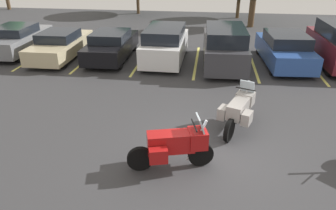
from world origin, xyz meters
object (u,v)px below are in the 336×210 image
Objects in this scene: car_white at (165,44)px; car_blue at (284,49)px; motorcycle_second at (239,109)px; car_black at (112,45)px; car_champagne at (61,45)px; motorcycle_touring at (175,145)px; car_grey at (18,39)px; car_charcoal at (224,47)px.

car_white reaches higher than car_blue.
car_black is (-5.87, 6.35, 0.04)m from motorcycle_second.
motorcycle_second is 0.45× the size of car_champagne.
car_white is (5.33, 0.07, 0.21)m from car_champagne.
motorcycle_touring reaches higher than car_champagne.
car_champagne is at bearing -176.02° from car_black.
car_grey is 0.99× the size of car_black.
car_white is at bearing 0.73° from car_champagne.
car_black is 0.96× the size of car_blue.
car_champagne is 8.16m from car_charcoal.
car_blue is (13.60, -0.16, 0.01)m from car_grey.
car_blue is (4.24, 8.76, 0.07)m from motorcycle_touring.
car_charcoal is at bearing 93.09° from motorcycle_second.
motorcycle_touring is at bearing -127.63° from motorcycle_second.
car_champagne is at bearing -11.38° from car_grey.
motorcycle_second is 6.01m from car_charcoal.
motorcycle_touring reaches higher than motorcycle_second.
car_charcoal is (2.82, -0.25, 0.06)m from car_white.
car_grey reaches higher than car_champagne.
car_grey is 2.66m from car_champagne.
motorcycle_second is 10.49m from car_champagne.
car_black is at bearing 115.86° from motorcycle_touring.
car_black is at bearing 132.74° from motorcycle_second.
car_white reaches higher than motorcycle_second.
car_charcoal is (-0.32, 5.99, 0.27)m from motorcycle_second.
motorcycle_second is 0.45× the size of car_black.
motorcycle_touring is 0.46× the size of car_champagne.
car_champagne is at bearing -179.27° from car_white.
motorcycle_touring is 12.93m from car_grey.
motorcycle_touring is at bearing -64.14° from car_black.
car_champagne is at bearing -178.11° from car_blue.
car_white is at bearing -2.38° from car_black.
car_blue is at bearing -0.68° from car_grey.
motorcycle_touring is at bearing -43.60° from car_grey.
car_grey reaches higher than motorcycle_second.
car_charcoal reaches higher than car_black.
motorcycle_touring is at bearing -115.82° from car_blue.
car_blue is at bearing 1.24° from car_black.
motorcycle_second is at bearing -36.06° from car_champagne.
car_grey is 7.95m from car_white.
motorcycle_touring is 0.45× the size of car_blue.
car_grey reaches higher than car_black.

